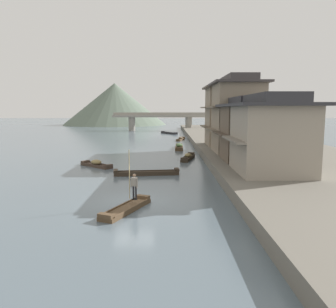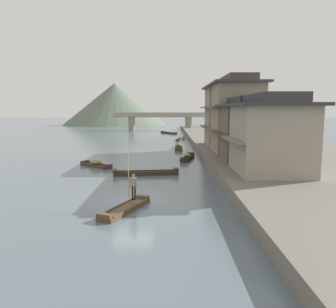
{
  "view_description": "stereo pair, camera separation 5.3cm",
  "coord_description": "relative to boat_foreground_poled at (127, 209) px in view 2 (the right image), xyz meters",
  "views": [
    {
      "loc": [
        2.15,
        -20.34,
        5.84
      ],
      "look_at": [
        2.08,
        10.3,
        1.66
      ],
      "focal_mm": 35.11,
      "sensor_mm": 36.0,
      "label": 1
    },
    {
      "loc": [
        2.2,
        -20.34,
        5.84
      ],
      "look_at": [
        2.08,
        10.3,
        1.66
      ],
      "focal_mm": 35.11,
      "sensor_mm": 36.0,
      "label": 2
    }
  ],
  "objects": [
    {
      "name": "ground_plane",
      "position": [
        0.27,
        1.98,
        -0.15
      ],
      "size": [
        400.0,
        400.0,
        0.0
      ],
      "primitive_type": "plane",
      "color": "slate"
    },
    {
      "name": "riverbank_right",
      "position": [
        15.47,
        31.98,
        0.29
      ],
      "size": [
        18.0,
        110.0,
        0.88
      ],
      "primitive_type": "cube",
      "color": "#6B665B",
      "rests_on": "ground"
    },
    {
      "name": "boat_foreground_poled",
      "position": [
        0.0,
        0.0,
        0.0
      ],
      "size": [
        2.65,
        4.39,
        0.44
      ],
      "color": "brown",
      "rests_on": "ground"
    },
    {
      "name": "boatman_person",
      "position": [
        0.38,
        0.91,
        1.3
      ],
      "size": [
        0.53,
        0.36,
        3.04
      ],
      "color": "black",
      "rests_on": "boat_foreground_poled"
    },
    {
      "name": "boat_moored_nearest",
      "position": [
        2.69,
        60.48,
        0.02
      ],
      "size": [
        4.02,
        5.33,
        0.52
      ],
      "color": "#232326",
      "rests_on": "ground"
    },
    {
      "name": "boat_moored_second",
      "position": [
        4.77,
        19.72,
        0.11
      ],
      "size": [
        2.01,
        4.88,
        0.73
      ],
      "color": "#33281E",
      "rests_on": "ground"
    },
    {
      "name": "boat_moored_third",
      "position": [
        -4.93,
        14.81,
        0.11
      ],
      "size": [
        3.79,
        3.5,
        0.73
      ],
      "color": "#423328",
      "rests_on": "ground"
    },
    {
      "name": "boat_moored_far",
      "position": [
        0.5,
        10.53,
        0.03
      ],
      "size": [
        5.9,
        1.62,
        0.54
      ],
      "color": "#33281E",
      "rests_on": "ground"
    },
    {
      "name": "boat_midriver_drifting",
      "position": [
        4.07,
        30.13,
        0.13
      ],
      "size": [
        1.33,
        5.83,
        0.83
      ],
      "color": "brown",
      "rests_on": "ground"
    },
    {
      "name": "boat_midriver_upstream",
      "position": [
        4.83,
        44.03,
        0.06
      ],
      "size": [
        1.95,
        5.48,
        0.64
      ],
      "color": "brown",
      "rests_on": "ground"
    },
    {
      "name": "house_waterfront_nearest",
      "position": [
        10.48,
        7.24,
        3.73
      ],
      "size": [
        6.42,
        7.22,
        6.14
      ],
      "color": "gray",
      "rests_on": "riverbank_right"
    },
    {
      "name": "house_waterfront_second",
      "position": [
        10.09,
        13.56,
        3.75
      ],
      "size": [
        5.64,
        6.04,
        6.14
      ],
      "color": "brown",
      "rests_on": "riverbank_right"
    },
    {
      "name": "house_waterfront_tall",
      "position": [
        10.41,
        19.83,
        5.03
      ],
      "size": [
        6.28,
        7.24,
        8.74
      ],
      "color": "gray",
      "rests_on": "riverbank_right"
    },
    {
      "name": "house_waterfront_narrow",
      "position": [
        10.04,
        27.37,
        5.04
      ],
      "size": [
        5.55,
        6.48,
        8.74
      ],
      "color": "gray",
      "rests_on": "riverbank_right"
    },
    {
      "name": "stone_bridge",
      "position": [
        0.27,
        72.54,
        3.11
      ],
      "size": [
        26.13,
        2.4,
        4.96
      ],
      "color": "gray",
      "rests_on": "ground"
    },
    {
      "name": "hill_far_west",
      "position": [
        -17.89,
        108.47,
        7.67
      ],
      "size": [
        39.0,
        39.0,
        15.64
      ],
      "primitive_type": "cone",
      "color": "#5B6B5B",
      "rests_on": "ground"
    }
  ]
}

